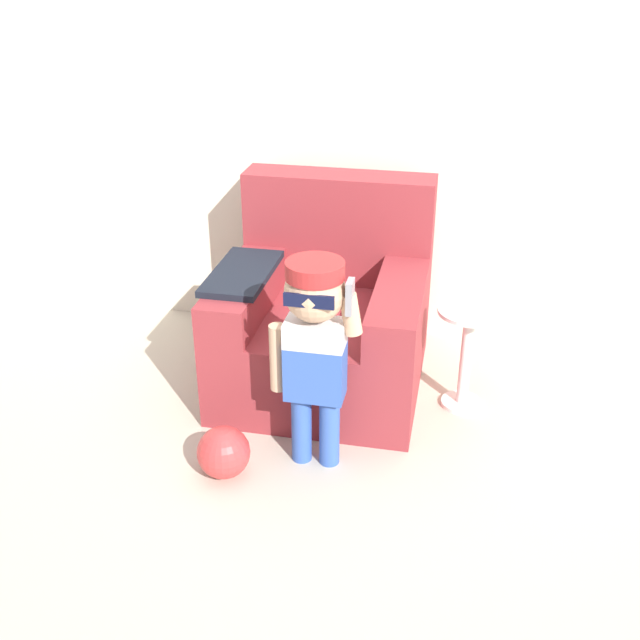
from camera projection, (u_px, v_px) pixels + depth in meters
ground_plane at (341, 404)px, 3.49m from camera, size 10.00×10.00×0.00m
wall_back at (374, 87)px, 3.59m from camera, size 10.00×0.05×2.60m
armchair at (326, 316)px, 3.56m from camera, size 0.94×0.96×0.94m
person_child at (315, 334)px, 2.85m from camera, size 0.37×0.27×0.89m
side_table at (467, 349)px, 3.35m from camera, size 0.29×0.29×0.50m
toy_ball at (224, 452)px, 2.99m from camera, size 0.21×0.21×0.21m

